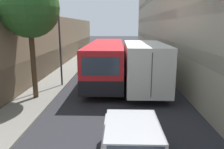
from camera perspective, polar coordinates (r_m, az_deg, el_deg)
ground_plane at (r=15.49m, az=1.14°, el=-2.97°), size 150.00×150.00×0.00m
sidewalk_left at (r=16.17m, az=-15.39°, el=-2.48°), size 2.16×60.00×0.15m
building_left_shopfront at (r=16.54m, az=-23.11°, el=5.12°), size 2.40×60.00×5.05m
building_right_apartment at (r=15.81m, az=21.48°, el=15.88°), size 2.40×60.00×10.64m
car_hatchback at (r=6.64m, az=5.35°, el=-18.59°), size 1.78×3.98×1.44m
bus at (r=16.63m, az=-1.53°, el=3.57°), size 2.48×10.50×2.90m
box_truck at (r=15.04m, az=8.03°, el=2.93°), size 2.43×8.60×3.08m
street_lamp at (r=15.05m, az=-13.83°, el=15.27°), size 0.36×0.80×6.94m
street_tree_left at (r=12.78m, az=-20.87°, el=15.95°), size 3.20×3.20×6.56m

